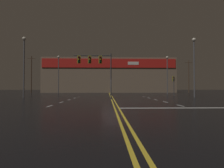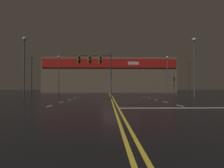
{
  "view_description": "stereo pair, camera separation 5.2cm",
  "coord_description": "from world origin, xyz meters",
  "px_view_note": "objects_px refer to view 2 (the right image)",
  "views": [
    {
      "loc": [
        -0.71,
        -21.4,
        1.48
      ],
      "look_at": [
        0.0,
        3.19,
        2.0
      ],
      "focal_mm": 28.0,
      "sensor_mm": 36.0,
      "label": 1
    },
    {
      "loc": [
        -0.65,
        -21.4,
        1.48
      ],
      "look_at": [
        0.0,
        3.19,
        2.0
      ],
      "focal_mm": 28.0,
      "sensor_mm": 36.0,
      "label": 2
    }
  ],
  "objects_px": {
    "traffic_signal_median": "(95,63)",
    "streetlight_near_left": "(167,70)",
    "traffic_signal_corner_northeast": "(174,81)",
    "streetlight_near_right": "(194,59)",
    "streetlight_far_left": "(24,59)",
    "streetlight_median_approach": "(59,69)"
  },
  "relations": [
    {
      "from": "streetlight_median_approach",
      "to": "streetlight_near_left",
      "type": "bearing_deg",
      "value": -9.24
    },
    {
      "from": "streetlight_near_left",
      "to": "streetlight_near_right",
      "type": "distance_m",
      "value": 11.79
    },
    {
      "from": "traffic_signal_corner_northeast",
      "to": "streetlight_median_approach",
      "type": "relative_size",
      "value": 0.4
    },
    {
      "from": "traffic_signal_median",
      "to": "streetlight_far_left",
      "type": "height_order",
      "value": "streetlight_far_left"
    },
    {
      "from": "traffic_signal_median",
      "to": "streetlight_far_left",
      "type": "distance_m",
      "value": 11.97
    },
    {
      "from": "traffic_signal_corner_northeast",
      "to": "streetlight_near_left",
      "type": "height_order",
      "value": "streetlight_near_left"
    },
    {
      "from": "streetlight_near_left",
      "to": "streetlight_near_right",
      "type": "bearing_deg",
      "value": -89.61
    },
    {
      "from": "traffic_signal_corner_northeast",
      "to": "streetlight_near_right",
      "type": "relative_size",
      "value": 0.4
    },
    {
      "from": "traffic_signal_median",
      "to": "streetlight_median_approach",
      "type": "distance_m",
      "value": 22.6
    },
    {
      "from": "streetlight_near_left",
      "to": "streetlight_near_right",
      "type": "height_order",
      "value": "streetlight_near_right"
    },
    {
      "from": "streetlight_near_right",
      "to": "streetlight_far_left",
      "type": "relative_size",
      "value": 1.0
    },
    {
      "from": "traffic_signal_median",
      "to": "streetlight_far_left",
      "type": "xyz_separation_m",
      "value": [
        -11.03,
        4.47,
        1.29
      ]
    },
    {
      "from": "traffic_signal_median",
      "to": "traffic_signal_corner_northeast",
      "type": "relative_size",
      "value": 1.6
    },
    {
      "from": "streetlight_near_right",
      "to": "streetlight_far_left",
      "type": "xyz_separation_m",
      "value": [
        -26.0,
        0.18,
        0.0
      ]
    },
    {
      "from": "streetlight_near_left",
      "to": "streetlight_median_approach",
      "type": "bearing_deg",
      "value": 170.76
    },
    {
      "from": "traffic_signal_median",
      "to": "streetlight_near_left",
      "type": "relative_size",
      "value": 0.69
    },
    {
      "from": "traffic_signal_median",
      "to": "streetlight_near_right",
      "type": "distance_m",
      "value": 15.63
    },
    {
      "from": "streetlight_median_approach",
      "to": "streetlight_far_left",
      "type": "xyz_separation_m",
      "value": [
        -0.87,
        -15.67,
        -0.01
      ]
    },
    {
      "from": "traffic_signal_corner_northeast",
      "to": "streetlight_near_right",
      "type": "height_order",
      "value": "streetlight_near_right"
    },
    {
      "from": "streetlight_near_right",
      "to": "streetlight_far_left",
      "type": "distance_m",
      "value": 26.0
    },
    {
      "from": "streetlight_near_right",
      "to": "traffic_signal_corner_northeast",
      "type": "bearing_deg",
      "value": 98.02
    },
    {
      "from": "streetlight_near_right",
      "to": "streetlight_median_approach",
      "type": "height_order",
      "value": "streetlight_median_approach"
    }
  ]
}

